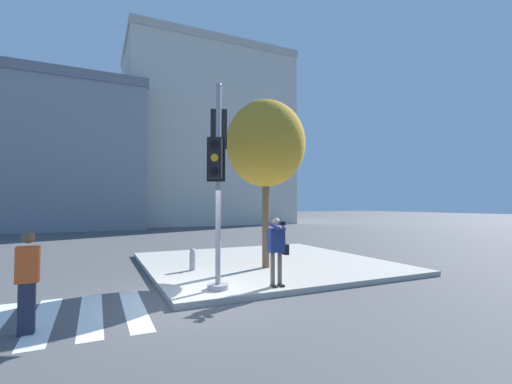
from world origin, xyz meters
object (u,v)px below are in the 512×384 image
at_px(person_photographer, 277,246).
at_px(street_tree, 266,144).
at_px(traffic_signal_pole, 218,171).
at_px(pedestrian_distant, 27,279).
at_px(fire_hydrant, 193,259).

relative_size(person_photographer, street_tree, 0.31).
bearing_deg(traffic_signal_pole, pedestrian_distant, -165.37).
relative_size(person_photographer, pedestrian_distant, 0.98).
height_order(traffic_signal_pole, fire_hydrant, traffic_signal_pole).
xyz_separation_m(pedestrian_distant, street_tree, (5.98, 2.98, 3.21)).
relative_size(pedestrian_distant, street_tree, 0.32).
relative_size(pedestrian_distant, fire_hydrant, 2.57).
distance_m(pedestrian_distant, fire_hydrant, 5.13).
bearing_deg(fire_hydrant, person_photographer, -64.76).
height_order(traffic_signal_pole, pedestrian_distant, traffic_signal_pole).
distance_m(person_photographer, fire_hydrant, 3.26).
height_order(traffic_signal_pole, street_tree, street_tree).
height_order(traffic_signal_pole, person_photographer, traffic_signal_pole).
distance_m(traffic_signal_pole, fire_hydrant, 3.56).
xyz_separation_m(traffic_signal_pole, fire_hydrant, (0.07, 2.54, -2.49)).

